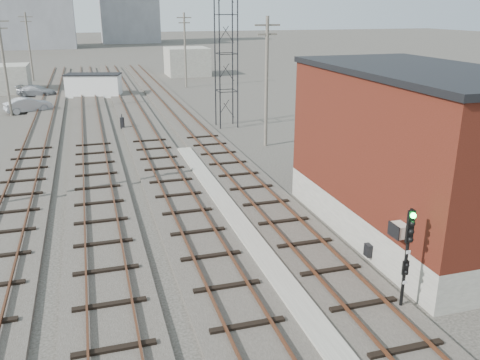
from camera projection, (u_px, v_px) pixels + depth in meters
name	position (u px, v px, depth m)	size (l,w,h in m)	color
ground	(133.00, 87.00, 64.15)	(320.00, 320.00, 0.00)	#282621
track_right	(183.00, 118.00, 45.75)	(3.20, 90.00, 0.39)	#332D28
track_mid_right	(138.00, 120.00, 44.66)	(3.20, 90.00, 0.39)	#332D28
track_mid_left	(91.00, 123.00, 43.57)	(3.20, 90.00, 0.39)	#332D28
track_left	(42.00, 126.00, 42.48)	(3.20, 90.00, 0.39)	#332D28
platform_curb	(243.00, 230.00, 22.53)	(0.90, 28.00, 0.26)	gray
brick_building	(415.00, 154.00, 21.50)	(6.54, 12.20, 7.22)	gray
lattice_tower	(226.00, 34.00, 40.57)	(1.60, 1.60, 15.00)	black
utility_pole_left_b	(4.00, 63.00, 45.60)	(1.80, 0.24, 9.00)	#595147
utility_pole_left_c	(29.00, 45.00, 68.28)	(1.80, 0.24, 9.00)	#595147
utility_pole_right_a	(267.00, 79.00, 35.36)	(1.80, 0.24, 9.00)	#595147
utility_pole_right_b	(185.00, 48.00, 62.57)	(1.80, 0.24, 9.00)	#595147
shed_right	(187.00, 62.00, 75.03)	(6.00, 6.00, 4.00)	gray
signal_mast	(407.00, 255.00, 16.11)	(0.40, 0.40, 3.62)	gray
switch_stand	(122.00, 123.00, 41.54)	(0.36, 0.36, 1.21)	black
site_trailer	(94.00, 85.00, 57.04)	(6.52, 4.07, 2.55)	white
car_silver	(28.00, 105.00, 48.46)	(1.50, 4.30, 1.42)	#9EA0A6
car_grey	(37.00, 91.00, 57.41)	(1.76, 4.32, 1.25)	gray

